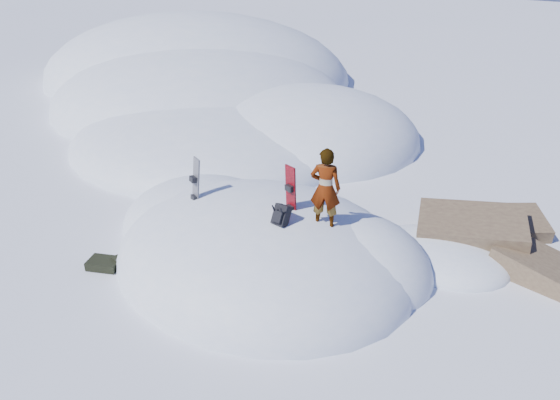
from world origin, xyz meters
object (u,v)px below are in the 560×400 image
Objects in this scene: snowboard_dark at (195,190)px; person at (325,188)px; backpack at (281,215)px; snowboard_red at (291,200)px.

snowboard_dark is 0.91× the size of person.
person reaches higher than backpack.
person is at bearing 17.46° from snowboard_red.
backpack is 0.29× the size of person.
backpack is (0.18, -0.62, -0.03)m from snowboard_red.
person is at bearing 33.85° from snowboard_dark.
snowboard_red is 3.19× the size of backpack.
snowboard_red reaches higher than backpack.
snowboard_red is 0.65m from backpack.
person is at bearing 48.81° from backpack.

